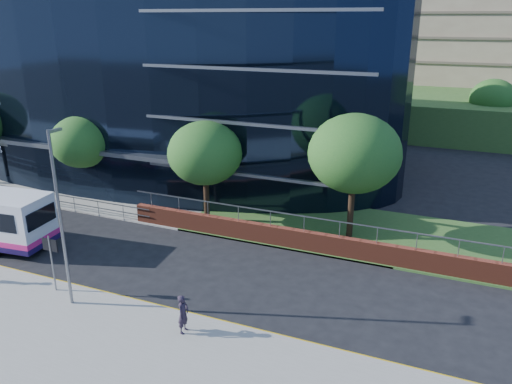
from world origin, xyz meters
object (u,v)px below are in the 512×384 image
at_px(tree_far_b, 82,142).
at_px(tree_far_d, 355,154).
at_px(street_sign, 51,252).
at_px(tree_dist_e, 493,98).
at_px(streetlight_east, 60,215).
at_px(pedestrian, 183,314).
at_px(tree_far_c, 205,153).

relative_size(tree_far_b, tree_far_d, 0.81).
xyz_separation_m(street_sign, tree_dist_e, (19.50, 41.59, 2.39)).
bearing_deg(streetlight_east, pedestrian, 0.14).
relative_size(street_sign, tree_dist_e, 0.43).
relative_size(tree_far_d, tree_dist_e, 1.14).
relative_size(streetlight_east, pedestrian, 4.75).
height_order(tree_far_d, pedestrian, tree_far_d).
distance_m(tree_far_c, streetlight_east, 11.22).
xyz_separation_m(tree_far_b, streetlight_east, (9.00, -11.67, 0.23)).
relative_size(tree_far_d, pedestrian, 4.42).
bearing_deg(tree_dist_e, tree_far_b, -131.52).
bearing_deg(pedestrian, tree_far_d, -21.26).
bearing_deg(streetlight_east, tree_far_b, 127.63).
bearing_deg(streetlight_east, tree_far_d, 50.60).
xyz_separation_m(tree_far_d, streetlight_east, (-10.00, -12.17, -0.75)).
height_order(street_sign, tree_far_b, tree_far_b).
bearing_deg(pedestrian, tree_far_c, 21.07).
height_order(tree_far_c, tree_dist_e, same).
bearing_deg(tree_far_d, tree_far_b, -178.49).
distance_m(tree_far_d, pedestrian, 13.52).
distance_m(tree_far_c, pedestrian, 12.67).
bearing_deg(streetlight_east, street_sign, 158.64).
distance_m(street_sign, streetlight_east, 2.80).
bearing_deg(tree_far_b, tree_dist_e, 48.48).
bearing_deg(tree_dist_e, streetlight_east, -113.11).
bearing_deg(tree_dist_e, tree_far_d, -104.93).
bearing_deg(tree_far_d, streetlight_east, -129.40).
height_order(tree_dist_e, streetlight_east, streetlight_east).
distance_m(tree_far_d, streetlight_east, 15.77).
distance_m(street_sign, pedestrian, 7.46).
bearing_deg(tree_far_d, pedestrian, -108.87).
relative_size(street_sign, tree_far_d, 0.38).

